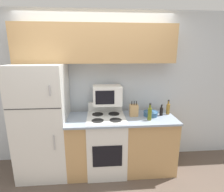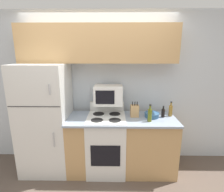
# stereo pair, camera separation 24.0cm
# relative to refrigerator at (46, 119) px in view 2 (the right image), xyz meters

# --- Properties ---
(ground_plane) EXTENTS (12.00, 12.00, 0.00)m
(ground_plane) POSITION_rel_refrigerator_xyz_m (0.84, -0.34, -0.87)
(ground_plane) COLOR brown
(wall_back) EXTENTS (8.00, 0.05, 2.55)m
(wall_back) POSITION_rel_refrigerator_xyz_m (0.84, 0.38, 0.41)
(wall_back) COLOR silver
(wall_back) RESTS_ON ground_plane
(lower_cabinets) EXTENTS (1.67, 0.66, 0.91)m
(lower_cabinets) POSITION_rel_refrigerator_xyz_m (1.21, -0.04, -0.41)
(lower_cabinets) COLOR tan
(lower_cabinets) RESTS_ON ground_plane
(refrigerator) EXTENTS (0.74, 0.71, 1.73)m
(refrigerator) POSITION_rel_refrigerator_xyz_m (0.00, 0.00, 0.00)
(refrigerator) COLOR white
(refrigerator) RESTS_ON ground_plane
(upper_cabinets) EXTENTS (2.41, 0.32, 0.57)m
(upper_cabinets) POSITION_rel_refrigerator_xyz_m (0.84, 0.19, 1.15)
(upper_cabinets) COLOR tan
(upper_cabinets) RESTS_ON refrigerator
(stove) EXTENTS (0.59, 0.64, 1.08)m
(stove) POSITION_rel_refrigerator_xyz_m (0.97, -0.05, -0.39)
(stove) COLOR white
(stove) RESTS_ON ground_plane
(microwave) EXTENTS (0.44, 0.31, 0.30)m
(microwave) POSITION_rel_refrigerator_xyz_m (1.00, 0.10, 0.37)
(microwave) COLOR white
(microwave) RESTS_ON stove
(knife_block) EXTENTS (0.13, 0.11, 0.24)m
(knife_block) POSITION_rel_refrigerator_xyz_m (1.41, 0.01, 0.14)
(knife_block) COLOR tan
(knife_block) RESTS_ON lower_cabinets
(bowl) EXTENTS (0.23, 0.23, 0.07)m
(bowl) POSITION_rel_refrigerator_xyz_m (1.68, -0.02, 0.08)
(bowl) COLOR #335B84
(bowl) RESTS_ON lower_cabinets
(bottle_olive_oil) EXTENTS (0.06, 0.06, 0.26)m
(bottle_olive_oil) POSITION_rel_refrigerator_xyz_m (1.61, -0.19, 0.15)
(bottle_olive_oil) COLOR #5B6619
(bottle_olive_oil) RESTS_ON lower_cabinets
(bottle_soy_sauce) EXTENTS (0.05, 0.05, 0.18)m
(bottle_soy_sauce) POSITION_rel_refrigerator_xyz_m (1.85, -0.01, 0.12)
(bottle_soy_sauce) COLOR black
(bottle_soy_sauce) RESTS_ON lower_cabinets
(bottle_vinegar) EXTENTS (0.06, 0.06, 0.24)m
(bottle_vinegar) POSITION_rel_refrigerator_xyz_m (1.98, 0.04, 0.14)
(bottle_vinegar) COLOR olive
(bottle_vinegar) RESTS_ON lower_cabinets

